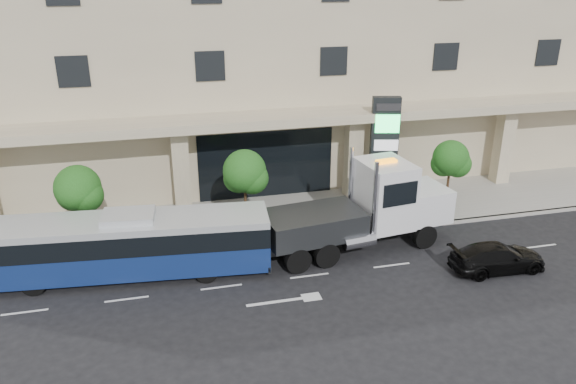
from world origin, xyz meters
name	(u,v)px	position (x,y,z in m)	size (l,w,h in m)	color
ground	(301,260)	(0.00, 0.00, 0.00)	(120.00, 120.00, 0.00)	black
sidewalk	(278,216)	(0.00, 5.00, 0.07)	(120.00, 6.00, 0.15)	gray
curb	(291,240)	(0.00, 2.00, 0.07)	(120.00, 0.30, 0.15)	gray
convention_center	(241,16)	(0.00, 15.42, 9.97)	(60.00, 17.60, 20.00)	tan
tree_left	(79,191)	(-9.97, 3.59, 3.11)	(2.27, 2.20, 4.22)	#422B19
tree_mid	(245,174)	(-1.97, 3.59, 3.26)	(2.28, 2.20, 4.38)	#422B19
tree_right	(451,161)	(9.53, 3.59, 3.04)	(2.10, 2.00, 4.04)	#422B19
city_bus	(131,244)	(-7.68, 0.47, 1.57)	(12.37, 3.76, 3.09)	black
tow_truck	(366,210)	(3.43, 0.61, 2.01)	(10.79, 3.78, 4.88)	#2D3033
black_sedan	(497,257)	(8.51, -3.02, 0.65)	(1.81, 4.45, 1.29)	black
signage_pylon	(384,150)	(6.34, 5.52, 3.30)	(1.63, 0.92, 6.21)	black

